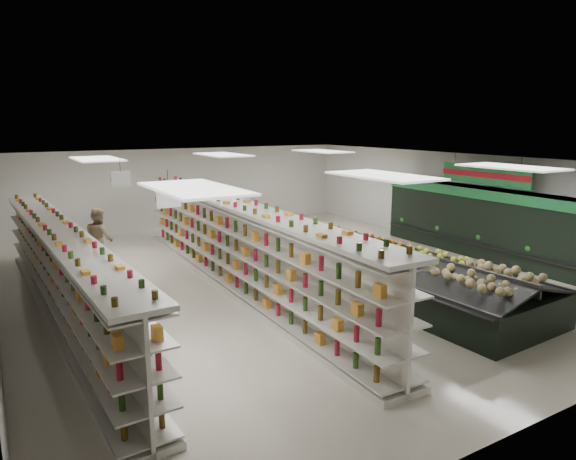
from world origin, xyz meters
TOP-DOWN VIEW (x-y plane):
  - floor at (0.00, 0.00)m, footprint 16.00×16.00m
  - ceiling at (0.00, 0.00)m, footprint 14.00×16.00m
  - wall_back at (0.00, 8.00)m, footprint 14.00×0.02m
  - wall_front at (0.00, -8.00)m, footprint 14.00×0.02m
  - wall_right at (7.00, 0.00)m, footprint 0.02×16.00m
  - produce_wall_case at (6.53, -1.50)m, footprint 0.93×8.00m
  - aisle_sign_near at (-3.80, -2.00)m, footprint 0.52×0.06m
  - aisle_sign_far at (-3.80, 2.00)m, footprint 0.52×0.06m
  - hortifruti_banner at (6.25, -1.50)m, footprint 0.12×3.20m
  - gondola_left at (-5.67, -0.28)m, footprint 1.35×11.60m
  - gondola_center at (-1.50, -0.24)m, footprint 1.28×12.83m
  - produce_island at (1.81, -2.47)m, footprint 3.21×7.96m
  - soda_endcap at (-0.02, 4.99)m, footprint 1.57×1.22m
  - shopper_main at (-0.01, -0.83)m, footprint 0.62×0.45m
  - shopper_background at (-4.20, 3.42)m, footprint 0.73×0.98m

SIDE VIEW (x-z plane):
  - floor at x=0.00m, z-range 0.00..0.00m
  - produce_island at x=1.81m, z-range -0.05..1.12m
  - shopper_main at x=-0.01m, z-range 0.00..1.59m
  - soda_endcap at x=-0.02m, z-range -0.03..1.78m
  - shopper_background at x=-4.20m, z-range 0.00..1.81m
  - gondola_left at x=-5.67m, z-range -0.08..1.92m
  - gondola_center at x=-1.50m, z-range -0.09..2.13m
  - produce_wall_case at x=6.53m, z-range 0.14..2.34m
  - wall_back at x=0.00m, z-range 0.00..3.20m
  - wall_front at x=0.00m, z-range 0.00..3.20m
  - wall_right at x=7.00m, z-range 0.00..3.20m
  - hortifruti_banner at x=6.25m, z-range 2.18..3.13m
  - aisle_sign_near at x=-3.80m, z-range 2.38..3.13m
  - aisle_sign_far at x=-3.80m, z-range 2.38..3.13m
  - ceiling at x=0.00m, z-range 3.19..3.21m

